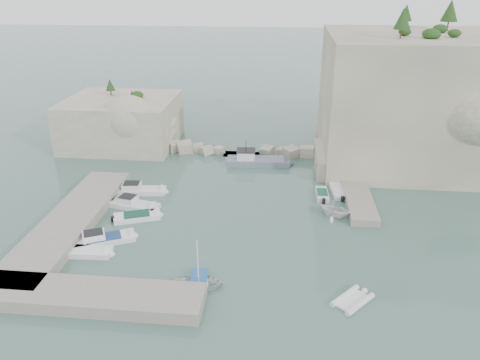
# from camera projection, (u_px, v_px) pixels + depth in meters

# --- Properties ---
(ground) EXTENTS (400.00, 400.00, 0.00)m
(ground) POSITION_uv_depth(u_px,v_px,m) (234.00, 230.00, 47.86)
(ground) COLOR #486C61
(ground) RESTS_ON ground
(cliff_east) EXTENTS (26.00, 22.00, 17.00)m
(cliff_east) POSITION_uv_depth(u_px,v_px,m) (422.00, 99.00, 63.22)
(cliff_east) COLOR beige
(cliff_east) RESTS_ON ground
(cliff_terrace) EXTENTS (8.00, 10.00, 2.50)m
(cliff_terrace) POSITION_uv_depth(u_px,v_px,m) (346.00, 160.00, 62.52)
(cliff_terrace) COLOR beige
(cliff_terrace) RESTS_ON ground
(outcrop_west) EXTENTS (16.00, 14.00, 7.00)m
(outcrop_west) POSITION_uv_depth(u_px,v_px,m) (122.00, 121.00, 71.04)
(outcrop_west) COLOR beige
(outcrop_west) RESTS_ON ground
(quay_west) EXTENTS (5.00, 24.00, 1.10)m
(quay_west) POSITION_uv_depth(u_px,v_px,m) (70.00, 222.00, 48.30)
(quay_west) COLOR #9E9689
(quay_west) RESTS_ON ground
(quay_south) EXTENTS (18.00, 4.00, 1.10)m
(quay_south) POSITION_uv_depth(u_px,v_px,m) (92.00, 296.00, 37.19)
(quay_south) COLOR #9E9689
(quay_south) RESTS_ON ground
(ledge_east) EXTENTS (3.00, 16.00, 0.80)m
(ledge_east) POSITION_uv_depth(u_px,v_px,m) (356.00, 191.00, 55.54)
(ledge_east) COLOR #9E9689
(ledge_east) RESTS_ON ground
(breakwater) EXTENTS (28.00, 3.00, 1.40)m
(breakwater) POSITION_uv_depth(u_px,v_px,m) (244.00, 150.00, 67.68)
(breakwater) COLOR beige
(breakwater) RESTS_ON ground
(motorboat_a) EXTENTS (6.88, 2.68, 1.40)m
(motorboat_a) POSITION_uv_depth(u_px,v_px,m) (140.00, 193.00, 56.04)
(motorboat_a) COLOR white
(motorboat_a) RESTS_ON ground
(motorboat_b) EXTENTS (6.43, 3.35, 1.40)m
(motorboat_b) POSITION_uv_depth(u_px,v_px,m) (135.00, 208.00, 52.51)
(motorboat_b) COLOR silver
(motorboat_b) RESTS_ON ground
(motorboat_c) EXTENTS (5.66, 3.71, 0.70)m
(motorboat_c) POSITION_uv_depth(u_px,v_px,m) (137.00, 219.00, 50.10)
(motorboat_c) COLOR white
(motorboat_c) RESTS_ON ground
(motorboat_d) EXTENTS (6.72, 4.58, 1.40)m
(motorboat_d) POSITION_uv_depth(u_px,v_px,m) (104.00, 242.00, 45.72)
(motorboat_d) COLOR white
(motorboat_d) RESTS_ON ground
(motorboat_e) EXTENTS (4.43, 1.97, 0.70)m
(motorboat_e) POSITION_uv_depth(u_px,v_px,m) (91.00, 255.00, 43.71)
(motorboat_e) COLOR white
(motorboat_e) RESTS_ON ground
(rowboat) EXTENTS (4.58, 3.51, 0.88)m
(rowboat) POSITION_uv_depth(u_px,v_px,m) (199.00, 286.00, 39.26)
(rowboat) COLOR white
(rowboat) RESTS_ON ground
(inflatable_dinghy) EXTENTS (3.87, 4.05, 0.44)m
(inflatable_dinghy) POSITION_uv_depth(u_px,v_px,m) (352.00, 302.00, 37.42)
(inflatable_dinghy) COLOR white
(inflatable_dinghy) RESTS_ON ground
(tender_east_a) EXTENTS (4.74, 4.48, 1.98)m
(tender_east_a) POSITION_uv_depth(u_px,v_px,m) (334.00, 216.00, 50.69)
(tender_east_a) COLOR white
(tender_east_a) RESTS_ON ground
(tender_east_b) EXTENTS (1.50, 4.04, 0.70)m
(tender_east_b) POSITION_uv_depth(u_px,v_px,m) (322.00, 196.00, 55.12)
(tender_east_b) COLOR silver
(tender_east_b) RESTS_ON ground
(tender_east_c) EXTENTS (2.30, 5.65, 0.70)m
(tender_east_c) POSITION_uv_depth(u_px,v_px,m) (338.00, 192.00, 56.30)
(tender_east_c) COLOR silver
(tender_east_c) RESTS_ON ground
(tender_east_d) EXTENTS (4.97, 2.17, 1.87)m
(tender_east_d) POSITION_uv_depth(u_px,v_px,m) (332.00, 178.00, 60.19)
(tender_east_d) COLOR white
(tender_east_d) RESTS_ON ground
(work_boat) EXTENTS (9.52, 3.39, 2.20)m
(work_boat) POSITION_uv_depth(u_px,v_px,m) (258.00, 164.00, 64.41)
(work_boat) COLOR slate
(work_boat) RESTS_ON ground
(rowboat_mast) EXTENTS (0.10, 0.10, 4.20)m
(rowboat_mast) POSITION_uv_depth(u_px,v_px,m) (198.00, 261.00, 38.23)
(rowboat_mast) COLOR white
(rowboat_mast) RESTS_ON rowboat
(vegetation) EXTENTS (53.48, 13.88, 13.40)m
(vegetation) POSITION_uv_depth(u_px,v_px,m) (390.00, 25.00, 61.16)
(vegetation) COLOR #1E4219
(vegetation) RESTS_ON ground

